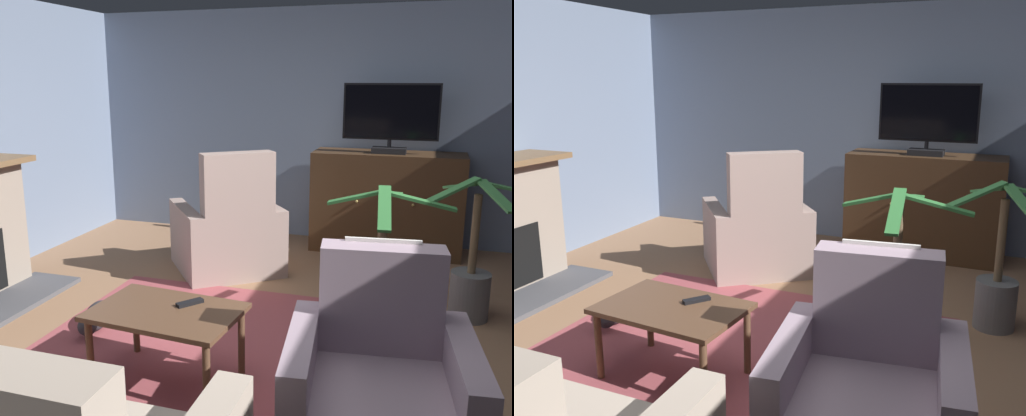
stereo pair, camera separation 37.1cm
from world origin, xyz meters
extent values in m
cube|color=#936B4C|center=(0.00, 0.00, -0.02)|extent=(6.59, 6.48, 0.04)
cube|color=slate|center=(0.00, 2.99, 1.29)|extent=(6.59, 0.10, 2.57)
cube|color=#9E474C|center=(-0.33, 0.05, 0.01)|extent=(2.68, 2.09, 0.01)
cube|color=#4C4C51|center=(-2.34, 0.04, 0.02)|extent=(0.50, 1.62, 0.04)
cube|color=black|center=(0.48, 2.64, 0.03)|extent=(1.49, 0.47, 0.06)
cube|color=#422B19|center=(0.48, 2.64, 0.53)|extent=(1.55, 0.53, 1.06)
sphere|color=tan|center=(0.20, 2.36, 0.58)|extent=(0.03, 0.03, 0.03)
sphere|color=tan|center=(0.76, 2.36, 0.58)|extent=(0.03, 0.03, 0.03)
cube|color=black|center=(0.48, 2.59, 1.09)|extent=(0.35, 0.20, 0.06)
cylinder|color=black|center=(0.48, 2.59, 1.16)|extent=(0.04, 0.04, 0.08)
cube|color=black|center=(0.48, 2.59, 1.48)|extent=(0.96, 0.05, 0.57)
cube|color=black|center=(0.48, 2.56, 1.48)|extent=(0.92, 0.01, 0.53)
cube|color=brown|center=(-0.56, -0.46, 0.46)|extent=(0.92, 0.64, 0.03)
cylinder|color=brown|center=(-0.16, -0.25, 0.22)|extent=(0.04, 0.04, 0.44)
cylinder|color=brown|center=(-0.93, -0.19, 0.22)|extent=(0.04, 0.04, 0.44)
cylinder|color=brown|center=(-0.20, -0.73, 0.22)|extent=(0.04, 0.04, 0.44)
cylinder|color=brown|center=(-0.97, -0.66, 0.22)|extent=(0.04, 0.04, 0.44)
cube|color=black|center=(-0.46, -0.35, 0.49)|extent=(0.14, 0.16, 0.02)
cube|color=#A3897F|center=(-0.94, 1.59, 0.22)|extent=(1.07, 1.12, 0.44)
cube|color=#A3897F|center=(-0.72, 1.29, 0.81)|extent=(0.63, 0.54, 0.75)
cube|color=#A3897F|center=(-1.25, 1.35, 0.32)|extent=(0.66, 0.80, 0.64)
cube|color=#A3897F|center=(-0.63, 1.82, 0.32)|extent=(0.66, 0.80, 0.64)
cube|color=#AD93A3|center=(0.69, -0.49, 0.71)|extent=(0.64, 0.25, 0.56)
cube|color=#AD93A3|center=(0.35, -0.85, 0.32)|extent=(0.23, 0.82, 0.63)
cube|color=white|center=(0.68, -0.42, 0.89)|extent=(0.39, 0.07, 0.24)
cylinder|color=slate|center=(1.24, 1.08, 0.18)|extent=(0.30, 0.30, 0.37)
cylinder|color=brown|center=(1.24, 1.08, 0.67)|extent=(0.06, 0.06, 0.61)
cube|color=#3D7F42|center=(1.34, 1.26, 1.02)|extent=(0.25, 0.40, 0.12)
cube|color=#3D7F42|center=(1.13, 1.18, 1.02)|extent=(0.28, 0.27, 0.09)
cube|color=#3D7F42|center=(1.05, 0.96, 1.02)|extent=(0.40, 0.28, 0.18)
cube|color=#3D7F42|center=(1.34, 0.86, 1.02)|extent=(0.26, 0.45, 0.15)
cylinder|color=beige|center=(0.61, 0.48, 0.16)|extent=(0.40, 0.40, 0.33)
cylinder|color=brown|center=(0.61, 0.48, 0.66)|extent=(0.06, 0.06, 0.66)
cube|color=#2D6B33|center=(0.84, 0.50, 1.03)|extent=(0.47, 0.11, 0.12)
cube|color=#2D6B33|center=(0.64, 0.68, 1.03)|extent=(0.14, 0.42, 0.09)
cube|color=#2D6B33|center=(0.41, 0.48, 1.03)|extent=(0.37, 0.08, 0.12)
cube|color=#2D6B33|center=(0.63, 0.23, 1.03)|extent=(0.13, 0.50, 0.19)
ellipsoid|color=#2D2D33|center=(-1.41, 0.08, 0.09)|extent=(0.28, 0.43, 0.18)
sphere|color=#2D2D33|center=(-1.34, -0.15, 0.12)|extent=(0.13, 0.13, 0.13)
cone|color=#2D2D33|center=(-1.31, -0.14, 0.18)|extent=(0.04, 0.04, 0.04)
cone|color=#2D2D33|center=(-1.37, -0.16, 0.18)|extent=(0.04, 0.04, 0.04)
cylinder|color=#2D2D33|center=(-1.45, 0.38, 0.05)|extent=(0.10, 0.22, 0.08)
camera|label=1|loc=(0.87, -3.22, 1.83)|focal=38.85mm
camera|label=2|loc=(1.22, -3.10, 1.83)|focal=38.85mm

